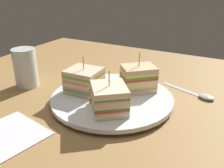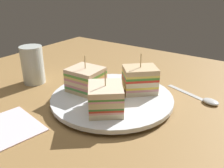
% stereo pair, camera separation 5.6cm
% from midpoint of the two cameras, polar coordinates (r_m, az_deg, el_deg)
% --- Properties ---
extents(ground_plane, '(1.07, 0.96, 0.02)m').
position_cam_midpoint_polar(ground_plane, '(0.59, 2.75, -5.11)').
color(ground_plane, olive).
extents(plate, '(0.28, 0.28, 0.02)m').
position_cam_midpoint_polar(plate, '(0.58, 2.79, -3.41)').
color(plate, white).
rests_on(plate, ground_plane).
extents(sandwich_wedge_0, '(0.08, 0.07, 0.09)m').
position_cam_midpoint_polar(sandwich_wedge_0, '(0.59, -3.35, 0.98)').
color(sandwich_wedge_0, beige).
rests_on(sandwich_wedge_0, plate).
extents(sandwich_wedge_1, '(0.10, 0.10, 0.09)m').
position_cam_midpoint_polar(sandwich_wedge_1, '(0.50, 1.70, -3.40)').
color(sandwich_wedge_1, beige).
rests_on(sandwich_wedge_1, plate).
extents(sandwich_wedge_2, '(0.10, 0.10, 0.10)m').
position_cam_midpoint_polar(sandwich_wedge_2, '(0.59, 9.13, 0.93)').
color(sandwich_wedge_2, beige).
rests_on(sandwich_wedge_2, plate).
extents(chip_pile, '(0.08, 0.08, 0.03)m').
position_cam_midpoint_polar(chip_pile, '(0.58, 3.08, -1.28)').
color(chip_pile, tan).
rests_on(chip_pile, plate).
extents(spoon, '(0.15, 0.07, 0.01)m').
position_cam_midpoint_polar(spoon, '(0.64, 23.01, -3.34)').
color(spoon, silver).
rests_on(spoon, ground_plane).
extents(napkin, '(0.15, 0.15, 0.01)m').
position_cam_midpoint_polar(napkin, '(0.52, -21.26, -9.79)').
color(napkin, silver).
rests_on(napkin, ground_plane).
extents(drinking_glass, '(0.06, 0.06, 0.10)m').
position_cam_midpoint_polar(drinking_glass, '(0.70, -15.63, 3.65)').
color(drinking_glass, silver).
rests_on(drinking_glass, ground_plane).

